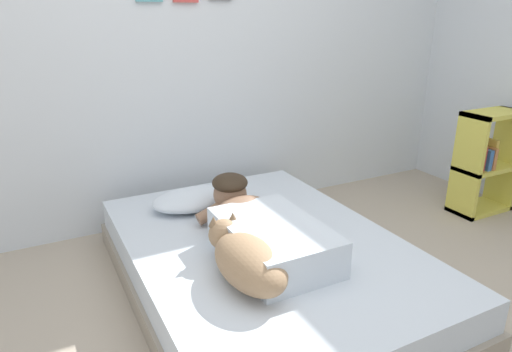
% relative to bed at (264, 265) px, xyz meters
% --- Properties ---
extents(back_wall, '(4.43, 0.12, 2.50)m').
position_rel_bed_xyz_m(back_wall, '(0.01, 1.13, 1.11)').
color(back_wall, silver).
rests_on(back_wall, ground).
extents(bed, '(1.35, 1.90, 0.29)m').
position_rel_bed_xyz_m(bed, '(0.00, 0.00, 0.00)').
color(bed, gray).
rests_on(bed, ground).
extents(pillow, '(0.52, 0.32, 0.11)m').
position_rel_bed_xyz_m(pillow, '(-0.17, 0.57, 0.20)').
color(pillow, silver).
rests_on(pillow, bed).
extents(person_lying, '(0.43, 0.92, 0.27)m').
position_rel_bed_xyz_m(person_lying, '(-0.04, -0.03, 0.25)').
color(person_lying, silver).
rests_on(person_lying, bed).
extents(dog, '(0.26, 0.57, 0.21)m').
position_rel_bed_xyz_m(dog, '(-0.24, -0.28, 0.25)').
color(dog, '#9E7A56').
rests_on(dog, bed).
extents(coffee_cup, '(0.12, 0.09, 0.07)m').
position_rel_bed_xyz_m(coffee_cup, '(0.12, 0.35, 0.18)').
color(coffee_cup, '#D84C47').
rests_on(coffee_cup, bed).
extents(cell_phone, '(0.07, 0.14, 0.01)m').
position_rel_bed_xyz_m(cell_phone, '(0.05, 0.11, 0.15)').
color(cell_phone, black).
rests_on(cell_phone, bed).
extents(bookshelf, '(0.45, 0.24, 0.75)m').
position_rel_bed_xyz_m(bookshelf, '(1.90, 0.17, 0.24)').
color(bookshelf, '#D8CC4C').
rests_on(bookshelf, ground).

